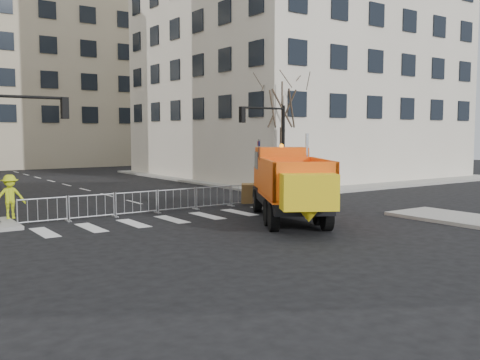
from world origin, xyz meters
TOP-DOWN VIEW (x-y plane):
  - ground at (0.00, 0.00)m, footprint 120.00×120.00m
  - sidewalk_back at (0.00, 8.50)m, footprint 64.00×5.00m
  - traffic_light_right at (8.50, 9.50)m, footprint 0.18×0.18m
  - crowd_barriers at (-0.75, 7.60)m, footprint 12.60×0.60m
  - street_tree at (9.20, 10.50)m, footprint 3.00×3.00m
  - plow_truck at (2.80, 2.19)m, footprint 7.03×9.64m
  - cop_a at (5.43, 5.93)m, footprint 0.84×0.84m
  - cop_b at (6.30, 7.00)m, footprint 0.99×0.82m
  - cop_c at (4.80, 5.86)m, footprint 0.81×1.29m
  - worker at (-7.01, 8.79)m, footprint 1.26×0.80m
  - newspaper_box at (7.53, 9.59)m, footprint 0.52×0.49m

SIDE VIEW (x-z plane):
  - ground at x=0.00m, z-range 0.00..0.00m
  - sidewalk_back at x=0.00m, z-range 0.00..0.15m
  - crowd_barriers at x=-0.75m, z-range 0.00..1.10m
  - newspaper_box at x=7.53m, z-range 0.15..1.25m
  - cop_b at x=6.30m, z-range 0.00..1.85m
  - cop_a at x=5.43m, z-range 0.00..1.96m
  - cop_c at x=4.80m, z-range 0.00..2.04m
  - worker at x=-7.01m, z-range 0.15..2.02m
  - plow_truck at x=2.80m, z-range -0.21..3.54m
  - traffic_light_right at x=8.50m, z-range 0.00..5.40m
  - street_tree at x=9.20m, z-range 0.00..7.50m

